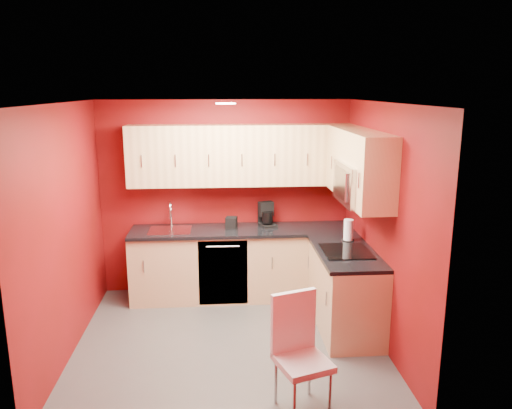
{
  "coord_description": "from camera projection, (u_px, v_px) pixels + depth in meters",
  "views": [
    {
      "loc": [
        -0.08,
        -4.85,
        2.64
      ],
      "look_at": [
        0.33,
        0.55,
        1.37
      ],
      "focal_mm": 35.0,
      "sensor_mm": 36.0,
      "label": 1
    }
  ],
  "objects": [
    {
      "name": "downlight",
      "position": [
        226.0,
        103.0,
        5.04
      ],
      "size": [
        0.2,
        0.2,
        0.01
      ],
      "primitive_type": "cylinder",
      "color": "white",
      "rests_on": "ceiling"
    },
    {
      "name": "ceiling",
      "position": [
        226.0,
        103.0,
        4.74
      ],
      "size": [
        3.2,
        3.2,
        0.0
      ],
      "primitive_type": "plane",
      "rotation": [
        3.14,
        0.0,
        0.0
      ],
      "color": "white",
      "rests_on": "wall_back"
    },
    {
      "name": "napkin_holder",
      "position": [
        231.0,
        223.0,
        6.28
      ],
      "size": [
        0.16,
        0.16,
        0.14
      ],
      "primitive_type": null,
      "rotation": [
        0.0,
        0.0,
        -0.22
      ],
      "color": "black",
      "rests_on": "countertop_back"
    },
    {
      "name": "countertop_right",
      "position": [
        346.0,
        252.0,
        5.43
      ],
      "size": [
        0.63,
        1.27,
        0.04
      ],
      "primitive_type": "cube",
      "color": "black",
      "rests_on": "base_cabinets_right"
    },
    {
      "name": "microwave",
      "position": [
        360.0,
        184.0,
        5.23
      ],
      "size": [
        0.42,
        0.76,
        0.42
      ],
      "color": "silver",
      "rests_on": "upper_cabinets_right"
    },
    {
      "name": "dining_chair",
      "position": [
        303.0,
        356.0,
        4.08
      ],
      "size": [
        0.51,
        0.53,
        0.99
      ],
      "primitive_type": null,
      "rotation": [
        0.0,
        0.0,
        0.32
      ],
      "color": "silver",
      "rests_on": "floor"
    },
    {
      "name": "base_cabinets_right",
      "position": [
        345.0,
        291.0,
        5.55
      ],
      "size": [
        0.6,
        1.3,
        0.87
      ],
      "primitive_type": "cube",
      "color": "tan",
      "rests_on": "floor"
    },
    {
      "name": "upper_cabinets_back",
      "position": [
        241.0,
        155.0,
        6.2
      ],
      "size": [
        2.8,
        0.35,
        0.75
      ],
      "primitive_type": "cube",
      "color": "#E9C284",
      "rests_on": "wall_back"
    },
    {
      "name": "sink",
      "position": [
        170.0,
        227.0,
        6.22
      ],
      "size": [
        0.52,
        0.42,
        0.35
      ],
      "color": "silver",
      "rests_on": "countertop_back"
    },
    {
      "name": "cooktop",
      "position": [
        346.0,
        251.0,
        5.39
      ],
      "size": [
        0.5,
        0.55,
        0.01
      ],
      "primitive_type": "cube",
      "color": "black",
      "rests_on": "countertop_right"
    },
    {
      "name": "paper_towel",
      "position": [
        348.0,
        230.0,
        5.77
      ],
      "size": [
        0.17,
        0.17,
        0.25
      ],
      "primitive_type": null,
      "rotation": [
        0.0,
        0.0,
        -0.2
      ],
      "color": "white",
      "rests_on": "countertop_right"
    },
    {
      "name": "floor",
      "position": [
        229.0,
        342.0,
        5.31
      ],
      "size": [
        3.2,
        3.2,
        0.0
      ],
      "primitive_type": "plane",
      "color": "#44413F",
      "rests_on": "ground"
    },
    {
      "name": "wall_right",
      "position": [
        383.0,
        226.0,
        5.15
      ],
      "size": [
        0.0,
        3.0,
        3.0
      ],
      "primitive_type": "plane",
      "rotation": [
        1.57,
        0.0,
        -1.57
      ],
      "color": "maroon",
      "rests_on": "floor"
    },
    {
      "name": "wall_back",
      "position": [
        226.0,
        197.0,
        6.49
      ],
      "size": [
        3.2,
        0.0,
        3.2
      ],
      "primitive_type": "plane",
      "rotation": [
        1.57,
        0.0,
        0.0
      ],
      "color": "maroon",
      "rests_on": "floor"
    },
    {
      "name": "upper_cabinets_right",
      "position": [
        357.0,
        159.0,
        5.42
      ],
      "size": [
        0.35,
        1.55,
        0.75
      ],
      "color": "#E9C284",
      "rests_on": "wall_right"
    },
    {
      "name": "wall_left",
      "position": [
        66.0,
        232.0,
        4.91
      ],
      "size": [
        0.0,
        3.0,
        3.0
      ],
      "primitive_type": "plane",
      "rotation": [
        1.57,
        0.0,
        1.57
      ],
      "color": "maroon",
      "rests_on": "floor"
    },
    {
      "name": "countertop_back",
      "position": [
        242.0,
        230.0,
        6.28
      ],
      "size": [
        2.8,
        0.63,
        0.04
      ],
      "primitive_type": "cube",
      "color": "black",
      "rests_on": "base_cabinets_back"
    },
    {
      "name": "coffee_maker",
      "position": [
        268.0,
        214.0,
        6.36
      ],
      "size": [
        0.26,
        0.29,
        0.31
      ],
      "primitive_type": null,
      "rotation": [
        0.0,
        0.0,
        0.35
      ],
      "color": "black",
      "rests_on": "countertop_back"
    },
    {
      "name": "dishwasher_front",
      "position": [
        223.0,
        273.0,
        6.09
      ],
      "size": [
        0.6,
        0.02,
        0.82
      ],
      "primitive_type": "cube",
      "color": "black",
      "rests_on": "base_cabinets_back"
    },
    {
      "name": "wall_front",
      "position": [
        232.0,
        287.0,
        3.57
      ],
      "size": [
        3.2,
        0.0,
        3.2
      ],
      "primitive_type": "plane",
      "rotation": [
        -1.57,
        0.0,
        0.0
      ],
      "color": "maroon",
      "rests_on": "floor"
    },
    {
      "name": "base_cabinets_back",
      "position": [
        242.0,
        264.0,
        6.39
      ],
      "size": [
        2.8,
        0.6,
        0.87
      ],
      "primitive_type": "cube",
      "color": "tan",
      "rests_on": "floor"
    }
  ]
}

